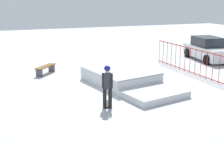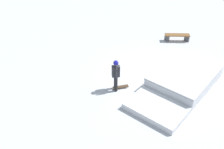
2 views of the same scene
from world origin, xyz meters
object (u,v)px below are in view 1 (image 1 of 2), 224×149
skater (107,83)px  parked_car_white (208,50)px  skate_ramp (125,79)px  skateboard (107,104)px  park_bench (45,68)px

skater → parked_car_white: skater is taller
skate_ramp → skateboard: (2.35, -1.85, -0.24)m
skate_ramp → parked_car_white: 8.79m
skateboard → skate_ramp: bearing=166.4°
skater → park_bench: bearing=-137.5°
skateboard → parked_car_white: bearing=146.5°
skate_ramp → skateboard: size_ratio=7.17×
park_bench → parked_car_white: parked_car_white is taller
skateboard → skater: bearing=9.4°
skateboard → parked_car_white: (-6.10, 9.78, 0.65)m
skate_ramp → park_bench: 5.00m
skater → parked_car_white: bearing=153.3°
skate_ramp → skater: 3.33m
skateboard → park_bench: (-6.11, -1.45, 0.28)m
skateboard → park_bench: bearing=-142.1°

